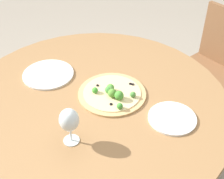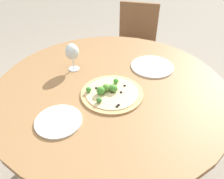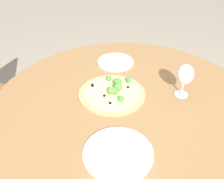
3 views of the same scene
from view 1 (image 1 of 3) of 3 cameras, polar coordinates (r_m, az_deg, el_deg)
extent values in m
cylinder|color=olive|center=(1.50, -3.29, -2.18)|extent=(1.30, 1.30, 0.03)
cylinder|color=olive|center=(2.18, -5.03, 0.04)|extent=(0.05, 0.05, 0.72)
cylinder|color=olive|center=(1.90, 14.63, -8.60)|extent=(0.05, 0.05, 0.72)
cube|color=brown|center=(2.23, 16.55, 2.48)|extent=(0.50, 0.50, 0.04)
cylinder|color=brown|center=(2.34, 9.74, -1.81)|extent=(0.04, 0.04, 0.43)
cylinder|color=brown|center=(2.20, 16.25, -6.23)|extent=(0.04, 0.04, 0.43)
cylinder|color=brown|center=(2.56, 14.91, 1.39)|extent=(0.04, 0.04, 0.43)
cylinder|color=tan|center=(1.51, 0.00, -0.74)|extent=(0.33, 0.33, 0.01)
cylinder|color=beige|center=(1.51, 0.00, -0.53)|extent=(0.28, 0.28, 0.00)
sphere|color=#3C8832|center=(1.41, 1.41, -3.06)|extent=(0.03, 0.03, 0.03)
sphere|color=#478439|center=(1.47, 3.83, -0.92)|extent=(0.03, 0.03, 0.03)
sphere|color=#44873A|center=(1.49, -0.65, -0.06)|extent=(0.03, 0.03, 0.03)
sphere|color=#458D32|center=(1.45, 1.30, -1.08)|extent=(0.04, 0.04, 0.04)
sphere|color=#4F9738|center=(1.50, -0.31, 0.32)|extent=(0.04, 0.04, 0.04)
sphere|color=#538B32|center=(1.47, 0.04, -0.65)|extent=(0.04, 0.04, 0.04)
sphere|color=#4E8238|center=(1.49, -0.30, 0.02)|extent=(0.04, 0.04, 0.04)
sphere|color=green|center=(1.50, -3.14, -0.12)|extent=(0.03, 0.03, 0.03)
cylinder|color=black|center=(1.43, -0.28, -2.80)|extent=(0.01, 0.01, 0.00)
cylinder|color=black|center=(1.55, 3.83, 0.94)|extent=(0.01, 0.01, 0.00)
cylinder|color=black|center=(1.55, 3.39, 1.05)|extent=(0.01, 0.01, 0.00)
cylinder|color=black|center=(1.54, -0.34, 0.69)|extent=(0.01, 0.01, 0.00)
cylinder|color=black|center=(1.54, -2.66, 0.75)|extent=(0.01, 0.01, 0.00)
cylinder|color=black|center=(1.50, 0.06, -0.38)|extent=(0.01, 0.01, 0.00)
cylinder|color=silver|center=(1.31, -7.41, -9.20)|extent=(0.07, 0.07, 0.00)
cylinder|color=silver|center=(1.28, -7.54, -8.17)|extent=(0.01, 0.01, 0.07)
ellipsoid|color=silver|center=(1.22, -7.86, -5.53)|extent=(0.08, 0.08, 0.10)
cylinder|color=silver|center=(1.67, -11.58, 2.76)|extent=(0.27, 0.27, 0.01)
cylinder|color=silver|center=(1.41, 10.95, -5.15)|extent=(0.21, 0.21, 0.01)
camera|label=2|loc=(1.69, 34.07, 24.68)|focal=35.00mm
camera|label=3|loc=(1.87, -31.31, 27.24)|focal=40.00mm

